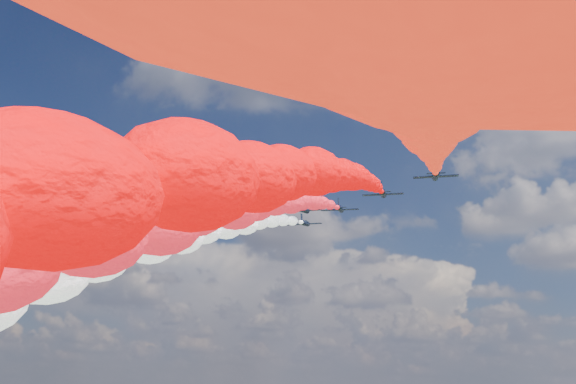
# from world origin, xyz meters

# --- Properties ---
(jet_0) EXTENTS (8.74, 11.68, 4.37)m
(jet_0) POSITION_xyz_m (-31.31, -6.08, 98.06)
(jet_0) COLOR black
(jet_1) EXTENTS (8.66, 11.62, 4.37)m
(jet_1) POSITION_xyz_m (-22.21, 5.23, 98.06)
(jet_1) COLOR black
(jet_2) EXTENTS (8.55, 11.54, 4.37)m
(jet_2) POSITION_xyz_m (-8.62, 13.92, 98.06)
(jet_2) COLOR black
(trail_2) EXTENTS (6.02, 129.04, 41.59)m
(trail_2) POSITION_xyz_m (-8.62, -52.21, 79.44)
(trail_2) COLOR blue
(jet_3) EXTENTS (8.75, 11.68, 4.37)m
(jet_3) POSITION_xyz_m (1.68, 12.00, 98.06)
(jet_3) COLOR black
(trail_3) EXTENTS (6.02, 129.04, 41.59)m
(trail_3) POSITION_xyz_m (1.68, -54.13, 79.44)
(trail_3) COLOR white
(jet_4) EXTENTS (8.38, 11.42, 4.37)m
(jet_4) POSITION_xyz_m (-0.47, 24.47, 98.06)
(jet_4) COLOR black
(trail_4) EXTENTS (6.02, 129.04, 41.59)m
(trail_4) POSITION_xyz_m (-0.47, -41.66, 79.44)
(trail_4) COLOR white
(jet_5) EXTENTS (8.96, 11.83, 4.37)m
(jet_5) POSITION_xyz_m (9.80, 12.91, 98.06)
(jet_5) COLOR black
(trail_5) EXTENTS (6.02, 129.04, 41.59)m
(trail_5) POSITION_xyz_m (9.80, -53.22, 79.44)
(trail_5) COLOR red
(jet_6) EXTENTS (8.77, 11.70, 4.37)m
(jet_6) POSITION_xyz_m (20.20, 2.61, 98.06)
(jet_6) COLOR black
(trail_6) EXTENTS (6.02, 129.04, 41.59)m
(trail_6) POSITION_xyz_m (20.20, -63.52, 79.44)
(trail_6) COLOR #D90405
(jet_7) EXTENTS (8.65, 11.62, 4.37)m
(jet_7) POSITION_xyz_m (30.91, -7.44, 98.06)
(jet_7) COLOR black
(trail_7) EXTENTS (6.02, 129.04, 41.59)m
(trail_7) POSITION_xyz_m (30.91, -73.57, 79.44)
(trail_7) COLOR red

